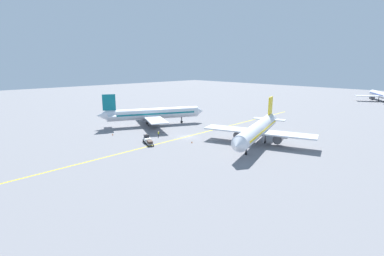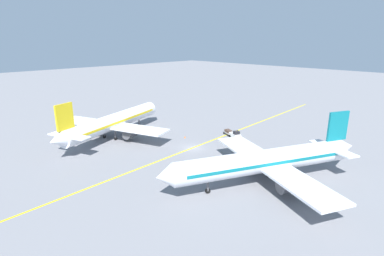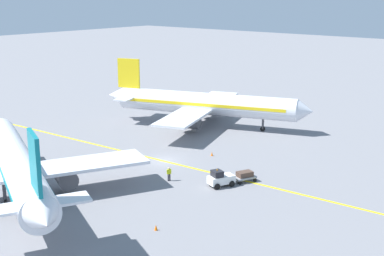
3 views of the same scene
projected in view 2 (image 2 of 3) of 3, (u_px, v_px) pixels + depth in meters
The scene contains 9 objects.
ground_plane at pixel (193, 148), 63.43m from camera, with size 400.00×400.00×0.00m, color slate.
apron_yellow_centreline at pixel (193, 148), 63.43m from camera, with size 0.40×120.00×0.01m, color yellow.
airplane_at_gate at pixel (267, 161), 46.95m from camera, with size 27.59×33.48×10.60m.
airplane_adjacent_stand at pixel (113, 122), 69.31m from camera, with size 28.11×34.42×10.60m.
baggage_tug_white at pixel (235, 135), 69.05m from camera, with size 3.35×2.64×2.11m.
baggage_cart_trailing at pixel (228, 132), 72.02m from camera, with size 2.94×2.29×1.24m.
ground_crew_worker at pixel (228, 143), 63.49m from camera, with size 0.54×0.35×1.68m.
traffic_cone_near_nose at pixel (293, 149), 61.90m from camera, with size 0.32×0.32×0.55m, color orange.
traffic_cone_mid_apron at pixel (185, 137), 69.68m from camera, with size 0.32×0.32×0.55m, color orange.
Camera 2 is at (-42.07, 42.28, 21.98)m, focal length 28.00 mm.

